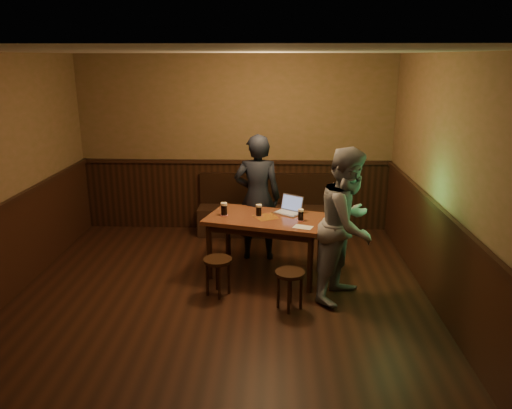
{
  "coord_description": "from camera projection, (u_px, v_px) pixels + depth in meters",
  "views": [
    {
      "loc": [
        0.61,
        -4.9,
        2.75
      ],
      "look_at": [
        0.4,
        1.04,
        0.99
      ],
      "focal_mm": 35.0,
      "sensor_mm": 36.0,
      "label": 1
    }
  ],
  "objects": [
    {
      "name": "room",
      "position": [
        216.0,
        207.0,
        5.37
      ],
      "size": [
        5.04,
        6.04,
        2.84
      ],
      "color": "black",
      "rests_on": "ground"
    },
    {
      "name": "bench",
      "position": [
        268.0,
        214.0,
        8.02
      ],
      "size": [
        2.2,
        0.5,
        0.95
      ],
      "color": "black",
      "rests_on": "ground"
    },
    {
      "name": "pub_table",
      "position": [
        266.0,
        225.0,
        6.38
      ],
      "size": [
        1.65,
        1.21,
        0.79
      ],
      "rotation": [
        0.0,
        0.0,
        -0.27
      ],
      "color": "#4F2516",
      "rests_on": "ground"
    },
    {
      "name": "stool_left",
      "position": [
        218.0,
        266.0,
        5.91
      ],
      "size": [
        0.41,
        0.41,
        0.46
      ],
      "rotation": [
        0.0,
        0.0,
        0.21
      ],
      "color": "black",
      "rests_on": "ground"
    },
    {
      "name": "stool_right",
      "position": [
        290.0,
        279.0,
        5.58
      ],
      "size": [
        0.37,
        0.37,
        0.45
      ],
      "rotation": [
        0.0,
        0.0,
        -0.1
      ],
      "color": "black",
      "rests_on": "ground"
    },
    {
      "name": "pint_left",
      "position": [
        224.0,
        209.0,
        6.4
      ],
      "size": [
        0.11,
        0.11,
        0.17
      ],
      "color": "maroon",
      "rests_on": "pub_table"
    },
    {
      "name": "pint_mid",
      "position": [
        259.0,
        210.0,
        6.37
      ],
      "size": [
        0.1,
        0.1,
        0.15
      ],
      "color": "maroon",
      "rests_on": "pub_table"
    },
    {
      "name": "pint_right",
      "position": [
        301.0,
        215.0,
        6.2
      ],
      "size": [
        0.09,
        0.09,
        0.15
      ],
      "color": "maroon",
      "rests_on": "pub_table"
    },
    {
      "name": "laptop",
      "position": [
        289.0,
        209.0,
        6.5
      ],
      "size": [
        0.41,
        0.39,
        0.23
      ],
      "rotation": [
        0.0,
        0.0,
        -0.61
      ],
      "color": "silver",
      "rests_on": "pub_table"
    },
    {
      "name": "menu",
      "position": [
        303.0,
        227.0,
        5.97
      ],
      "size": [
        0.26,
        0.22,
        0.0
      ],
      "primitive_type": "cube",
      "rotation": [
        0.0,
        0.0,
        -0.37
      ],
      "color": "silver",
      "rests_on": "pub_table"
    },
    {
      "name": "person_suit",
      "position": [
        257.0,
        198.0,
        6.88
      ],
      "size": [
        0.64,
        0.42,
        1.77
      ],
      "primitive_type": "imported",
      "rotation": [
        0.0,
        0.0,
        3.14
      ],
      "color": "black",
      "rests_on": "ground"
    },
    {
      "name": "person_grey",
      "position": [
        348.0,
        225.0,
        5.72
      ],
      "size": [
        1.04,
        1.1,
        1.8
      ],
      "primitive_type": "imported",
      "rotation": [
        0.0,
        0.0,
        1.02
      ],
      "color": "gray",
      "rests_on": "ground"
    }
  ]
}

